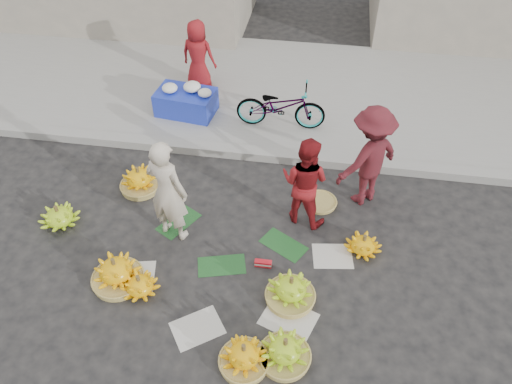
# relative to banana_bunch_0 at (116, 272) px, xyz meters

# --- Properties ---
(ground) EXTENTS (80.00, 80.00, 0.00)m
(ground) POSITION_rel_banana_bunch_0_xyz_m (1.40, 0.67, -0.20)
(ground) COLOR black
(ground) RESTS_ON ground
(curb) EXTENTS (40.00, 0.25, 0.15)m
(curb) POSITION_rel_banana_bunch_0_xyz_m (1.40, 2.87, -0.12)
(curb) COLOR gray
(curb) RESTS_ON ground
(sidewalk) EXTENTS (40.00, 4.00, 0.12)m
(sidewalk) POSITION_rel_banana_bunch_0_xyz_m (1.40, 4.97, -0.14)
(sidewalk) COLOR gray
(sidewalk) RESTS_ON ground
(newspaper_scatter) EXTENTS (3.20, 1.80, 0.00)m
(newspaper_scatter) POSITION_rel_banana_bunch_0_xyz_m (1.40, -0.13, -0.20)
(newspaper_scatter) COLOR silver
(newspaper_scatter) RESTS_ON ground
(banana_leaves) EXTENTS (2.00, 1.00, 0.00)m
(banana_leaves) POSITION_rel_banana_bunch_0_xyz_m (1.30, 0.87, -0.20)
(banana_leaves) COLOR #17461E
(banana_leaves) RESTS_ON ground
(banana_bunch_0) EXTENTS (0.75, 0.75, 0.46)m
(banana_bunch_0) POSITION_rel_banana_bunch_0_xyz_m (0.00, 0.00, 0.00)
(banana_bunch_0) COLOR #A18843
(banana_bunch_0) RESTS_ON ground
(banana_bunch_1) EXTENTS (0.56, 0.56, 0.31)m
(banana_bunch_1) POSITION_rel_banana_bunch_0_xyz_m (0.34, -0.10, -0.07)
(banana_bunch_1) COLOR yellow
(banana_bunch_1) RESTS_ON ground
(banana_bunch_2) EXTENTS (0.57, 0.57, 0.41)m
(banana_bunch_2) POSITION_rel_banana_bunch_0_xyz_m (1.85, -0.90, -0.03)
(banana_bunch_2) COLOR #A18843
(banana_bunch_2) RESTS_ON ground
(banana_bunch_3) EXTENTS (0.60, 0.60, 0.42)m
(banana_bunch_3) POSITION_rel_banana_bunch_0_xyz_m (2.31, -0.77, -0.02)
(banana_bunch_3) COLOR #A18843
(banana_bunch_3) RESTS_ON ground
(banana_bunch_4) EXTENTS (0.63, 0.63, 0.44)m
(banana_bunch_4) POSITION_rel_banana_bunch_0_xyz_m (2.29, 0.08, -0.01)
(banana_bunch_4) COLOR #A18843
(banana_bunch_4) RESTS_ON ground
(banana_bunch_5) EXTENTS (0.59, 0.59, 0.31)m
(banana_bunch_5) POSITION_rel_banana_bunch_0_xyz_m (3.21, 1.04, -0.07)
(banana_bunch_5) COLOR yellow
(banana_bunch_5) RESTS_ON ground
(banana_bunch_6) EXTENTS (0.64, 0.64, 0.35)m
(banana_bunch_6) POSITION_rel_banana_bunch_0_xyz_m (-1.22, 0.89, -0.05)
(banana_bunch_6) COLOR #88C01B
(banana_bunch_6) RESTS_ON ground
(banana_bunch_7) EXTENTS (0.68, 0.68, 0.43)m
(banana_bunch_7) POSITION_rel_banana_bunch_0_xyz_m (-0.29, 1.81, -0.02)
(banana_bunch_7) COLOR #A18843
(banana_bunch_7) RESTS_ON ground
(basket_spare) EXTENTS (0.55, 0.55, 0.06)m
(basket_spare) POSITION_rel_banana_bunch_0_xyz_m (2.57, 1.89, -0.17)
(basket_spare) COLOR #A18843
(basket_spare) RESTS_ON ground
(incense_stack) EXTENTS (0.23, 0.08, 0.10)m
(incense_stack) POSITION_rel_banana_bunch_0_xyz_m (1.87, 0.55, -0.15)
(incense_stack) COLOR red
(incense_stack) RESTS_ON ground
(vendor_cream) EXTENTS (0.69, 0.56, 1.65)m
(vendor_cream) POSITION_rel_banana_bunch_0_xyz_m (0.49, 0.97, 0.63)
(vendor_cream) COLOR beige
(vendor_cream) RESTS_ON ground
(vendor_red) EXTENTS (0.84, 0.74, 1.45)m
(vendor_red) POSITION_rel_banana_bunch_0_xyz_m (2.31, 1.56, 0.53)
(vendor_red) COLOR maroon
(vendor_red) RESTS_ON ground
(man_striped) EXTENTS (1.21, 1.17, 1.66)m
(man_striped) POSITION_rel_banana_bunch_0_xyz_m (3.20, 2.12, 0.63)
(man_striped) COLOR maroon
(man_striped) RESTS_ON ground
(flower_table) EXTENTS (1.12, 0.78, 0.61)m
(flower_table) POSITION_rel_banana_bunch_0_xyz_m (-0.04, 3.83, 0.17)
(flower_table) COLOR #1A2BAE
(flower_table) RESTS_ON sidewalk
(grey_bucket) EXTENTS (0.28, 0.28, 0.32)m
(grey_bucket) POSITION_rel_banana_bunch_0_xyz_m (-0.52, 3.72, 0.08)
(grey_bucket) COLOR slate
(grey_bucket) RESTS_ON sidewalk
(flower_vendor) EXTENTS (0.73, 0.54, 1.37)m
(flower_vendor) POSITION_rel_banana_bunch_0_xyz_m (0.00, 4.74, 0.61)
(flower_vendor) COLOR maroon
(flower_vendor) RESTS_ON sidewalk
(bicycle) EXTENTS (0.59, 1.59, 0.83)m
(bicycle) POSITION_rel_banana_bunch_0_xyz_m (1.73, 3.68, 0.33)
(bicycle) COLOR gray
(bicycle) RESTS_ON sidewalk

